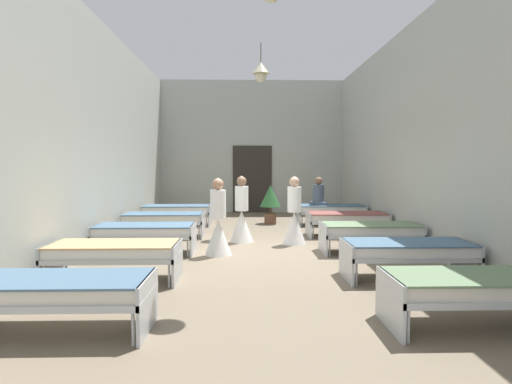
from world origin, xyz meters
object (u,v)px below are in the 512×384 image
at_px(bed_right_row_0, 477,287).
at_px(bed_right_row_4, 331,210).
at_px(bed_left_row_3, 164,219).
at_px(patient_seated_primary, 318,195).
at_px(bed_right_row_2, 370,231).
at_px(bed_left_row_4, 177,210).
at_px(nurse_mid_aisle, 294,220).
at_px(bed_left_row_2, 145,231).
at_px(potted_plant, 270,199).
at_px(bed_left_row_0, 57,290).
at_px(bed_right_row_3, 347,218).
at_px(bed_right_row_1, 408,250).
at_px(nurse_near_aisle, 242,218).
at_px(nurse_far_aisle, 218,227).
at_px(bed_left_row_1, 114,252).

distance_m(bed_right_row_0, bed_right_row_4, 7.60).
height_order(bed_left_row_3, patient_seated_primary, patient_seated_primary).
distance_m(bed_right_row_2, bed_left_row_4, 5.81).
bearing_deg(bed_left_row_4, bed_right_row_2, -40.83).
bearing_deg(nurse_mid_aisle, bed_right_row_4, -168.80).
relative_size(bed_left_row_2, potted_plant, 1.68).
relative_size(bed_left_row_0, bed_right_row_3, 1.00).
xyz_separation_m(bed_left_row_0, bed_right_row_0, (4.40, 0.00, 0.00)).
relative_size(bed_right_row_1, bed_right_row_4, 1.00).
distance_m(bed_left_row_0, bed_right_row_4, 8.78).
bearing_deg(bed_left_row_3, nurse_mid_aisle, -17.57).
height_order(bed_right_row_3, bed_right_row_4, same).
height_order(bed_right_row_4, nurse_near_aisle, nurse_near_aisle).
xyz_separation_m(nurse_far_aisle, potted_plant, (1.25, 4.22, 0.20)).
distance_m(bed_left_row_2, bed_right_row_3, 4.79).
relative_size(bed_right_row_1, bed_right_row_3, 1.00).
relative_size(bed_left_row_1, bed_right_row_4, 1.00).
relative_size(bed_right_row_2, bed_left_row_3, 1.00).
distance_m(bed_right_row_2, potted_plant, 4.45).
bearing_deg(bed_right_row_1, bed_left_row_2, 156.64).
height_order(bed_left_row_2, nurse_mid_aisle, nurse_mid_aisle).
height_order(bed_left_row_0, bed_right_row_3, same).
bearing_deg(bed_left_row_4, nurse_near_aisle, -54.02).
distance_m(bed_left_row_3, nurse_mid_aisle, 3.16).
relative_size(bed_right_row_3, nurse_near_aisle, 1.28).
distance_m(nurse_mid_aisle, patient_seated_primary, 3.09).
bearing_deg(patient_seated_primary, bed_left_row_2, -136.50).
bearing_deg(bed_left_row_1, bed_left_row_2, 90.00).
relative_size(bed_right_row_1, bed_left_row_2, 1.00).
bearing_deg(bed_left_row_4, patient_seated_primary, 0.58).
height_order(bed_left_row_2, patient_seated_primary, patient_seated_primary).
xyz_separation_m(bed_right_row_0, potted_plant, (-1.72, 7.89, 0.29)).
bearing_deg(bed_left_row_0, bed_left_row_1, 90.00).
distance_m(bed_right_row_4, nurse_mid_aisle, 3.17).
bearing_deg(bed_left_row_1, bed_left_row_3, 90.00).
height_order(bed_right_row_1, bed_right_row_3, same).
bearing_deg(bed_right_row_0, bed_left_row_3, 127.65).
bearing_deg(potted_plant, nurse_near_aisle, -105.92).
bearing_deg(bed_left_row_0, bed_right_row_4, 59.94).
bearing_deg(patient_seated_primary, nurse_near_aisle, -129.96).
bearing_deg(patient_seated_primary, bed_left_row_4, -179.42).
distance_m(bed_left_row_1, nurse_far_aisle, 2.28).
xyz_separation_m(bed_right_row_0, bed_left_row_1, (-4.40, 1.90, 0.00)).
xyz_separation_m(nurse_near_aisle, nurse_far_aisle, (-0.44, -1.36, 0.00)).
relative_size(bed_left_row_2, bed_right_row_2, 1.00).
distance_m(bed_left_row_0, bed_left_row_3, 5.70).
distance_m(bed_right_row_4, nurse_near_aisle, 3.61).
bearing_deg(bed_left_row_2, bed_left_row_3, 90.00).
bearing_deg(bed_left_row_3, bed_right_row_4, 23.36).
bearing_deg(nurse_far_aisle, bed_right_row_3, 121.65).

